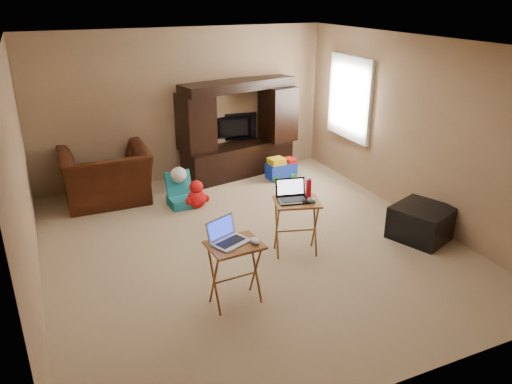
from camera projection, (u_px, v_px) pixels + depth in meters
name	position (u px, v px, depth m)	size (l,w,h in m)	color
floor	(250.00, 244.00, 6.44)	(5.50, 5.50, 0.00)	#C6AE89
ceiling	(249.00, 43.00, 5.49)	(5.50, 5.50, 0.00)	silver
wall_back	(184.00, 106.00, 8.29)	(5.00, 5.00, 0.00)	tan
wall_front	(398.00, 256.00, 3.64)	(5.00, 5.00, 0.00)	tan
wall_left	(21.00, 182.00, 5.02)	(5.50, 5.50, 0.00)	tan
wall_right	(415.00, 129.00, 6.91)	(5.50, 5.50, 0.00)	tan
window_pane	(351.00, 98.00, 8.15)	(1.20, 1.20, 0.00)	white
window_frame	(350.00, 98.00, 8.14)	(0.06, 1.14, 1.34)	white
entertainment_center	(239.00, 129.00, 8.53)	(2.02, 0.51, 1.65)	black
television	(234.00, 128.00, 8.71)	(0.84, 0.11, 0.48)	black
recliner	(106.00, 176.00, 7.56)	(1.27, 1.11, 0.83)	#431E0E
child_rocker	(182.00, 190.00, 7.47)	(0.39, 0.44, 0.52)	teal
plush_toy	(197.00, 194.00, 7.44)	(0.39, 0.33, 0.43)	red
push_toy	(281.00, 168.00, 8.59)	(0.52, 0.37, 0.39)	blue
ottoman	(422.00, 223.00, 6.53)	(0.68, 0.68, 0.43)	black
tray_table_left	(235.00, 274.00, 5.11)	(0.53, 0.43, 0.69)	#9A5E25
tray_table_right	(296.00, 227.00, 6.10)	(0.54, 0.43, 0.70)	#A46127
laptop_left	(231.00, 233.00, 4.95)	(0.36, 0.30, 0.24)	silver
laptop_right	(293.00, 192.00, 5.92)	(0.37, 0.30, 0.24)	black
mouse_left	(255.00, 241.00, 4.98)	(0.09, 0.14, 0.06)	silver
mouse_right	(311.00, 201.00, 5.90)	(0.09, 0.14, 0.06)	#38383D
water_bottle	(309.00, 188.00, 6.07)	(0.07, 0.07, 0.22)	red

